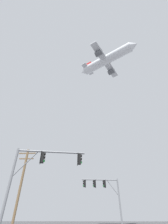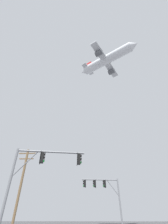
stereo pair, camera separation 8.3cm
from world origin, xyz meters
name	(u,v)px [view 1 (the left image)]	position (x,y,z in m)	size (l,w,h in m)	color
signal_pole_near	(38,169)	(-3.63, 8.41, 4.89)	(5.75, 1.25, 6.53)	slate
signal_pole_far	(104,190)	(2.37, 19.35, 4.78)	(5.19, 0.84, 6.22)	slate
utility_pole	(21,184)	(-7.58, 14.83, 4.81)	(2.20, 0.28, 9.02)	brown
airplane	(107,60)	(6.88, 28.97, 45.85)	(19.41, 14.98, 5.79)	white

